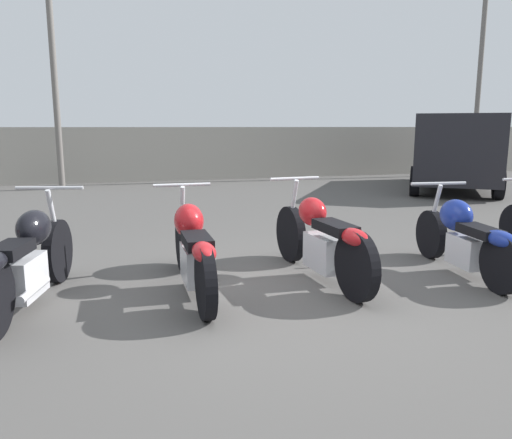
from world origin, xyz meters
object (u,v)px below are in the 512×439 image
object	(u,v)px
motorcycle_slot_4	(465,237)
motorcycle_slot_3	(322,240)
motorcycle_slot_2	(193,249)
light_pole_left	(485,9)
light_pole_right	(49,7)
parked_van	(455,148)
motorcycle_slot_1	(27,260)

from	to	relation	value
motorcycle_slot_4	motorcycle_slot_3	bearing A→B (deg)	177.68
motorcycle_slot_2	motorcycle_slot_3	world-z (taller)	motorcycle_slot_3
light_pole_left	motorcycle_slot_3	size ratio (longest dim) A/B	4.18
light_pole_left	motorcycle_slot_3	world-z (taller)	light_pole_left
light_pole_right	motorcycle_slot_3	distance (m)	10.57
motorcycle_slot_3	light_pole_left	bearing A→B (deg)	40.57
motorcycle_slot_4	parked_van	xyz separation A→B (m)	(4.88, 6.67, 0.65)
light_pole_left	motorcycle_slot_2	bearing A→B (deg)	-139.15
motorcycle_slot_2	motorcycle_slot_4	size ratio (longest dim) A/B	1.12
motorcycle_slot_3	motorcycle_slot_1	bearing A→B (deg)	177.16
motorcycle_slot_1	light_pole_right	bearing A→B (deg)	106.66
light_pole_left	motorcycle_slot_4	xyz separation A→B (m)	(-7.95, -9.68, -4.87)
light_pole_right	motorcycle_slot_2	world-z (taller)	light_pole_right
motorcycle_slot_2	light_pole_left	bearing A→B (deg)	41.42
motorcycle_slot_2	motorcycle_slot_4	bearing A→B (deg)	-3.96
motorcycle_slot_3	parked_van	distance (m)	9.15
light_pole_left	motorcycle_slot_1	bearing A→B (deg)	-142.60
motorcycle_slot_1	parked_van	bearing A→B (deg)	47.96
motorcycle_slot_2	parked_van	bearing A→B (deg)	39.86
motorcycle_slot_1	motorcycle_slot_2	distance (m)	1.50
light_pole_right	parked_van	xyz separation A→B (m)	(9.91, -2.70, -3.45)
light_pole_left	motorcycle_slot_3	distance (m)	14.28
motorcycle_slot_1	parked_van	world-z (taller)	parked_van
motorcycle_slot_4	motorcycle_slot_1	bearing A→B (deg)	-175.92
motorcycle_slot_4	parked_van	size ratio (longest dim) A/B	0.40
light_pole_right	parked_van	distance (m)	10.84
motorcycle_slot_4	light_pole_left	bearing A→B (deg)	57.03
light_pole_left	parked_van	bearing A→B (deg)	-135.46
motorcycle_slot_1	motorcycle_slot_4	xyz separation A→B (m)	(4.48, -0.18, -0.02)
motorcycle_slot_4	parked_van	world-z (taller)	parked_van
light_pole_left	light_pole_right	bearing A→B (deg)	-178.63
light_pole_left	motorcycle_slot_3	xyz separation A→B (m)	(-9.54, -9.44, -4.86)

